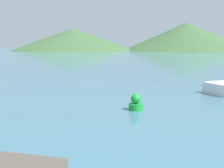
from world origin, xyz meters
name	(u,v)px	position (x,y,z in m)	size (l,w,h in m)	color
buoy_marker	(136,103)	(0.93, 13.39, 0.34)	(0.71, 0.71, 0.81)	green
hill_west	(73,39)	(-19.27, 92.27, 3.28)	(37.04, 37.04, 6.57)	#3D6038
hill_central	(187,36)	(15.01, 95.37, 4.15)	(38.19, 38.19, 8.29)	#3D6038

